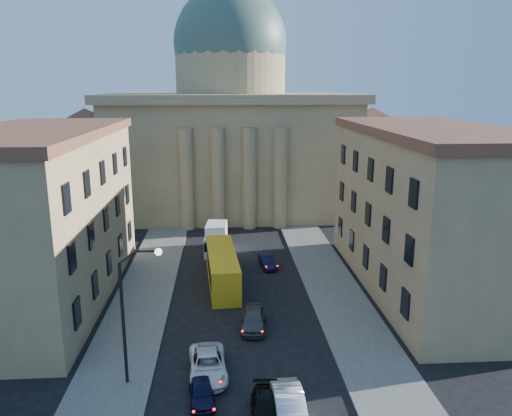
# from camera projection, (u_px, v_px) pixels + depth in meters

# --- Properties ---
(sidewalk_left) EXTENTS (5.00, 60.00, 0.15)m
(sidewalk_left) POSITION_uv_depth(u_px,v_px,m) (137.00, 313.00, 40.62)
(sidewalk_left) COLOR #55514D
(sidewalk_left) RESTS_ON ground
(sidewalk_right) EXTENTS (5.00, 60.00, 0.15)m
(sidewalk_right) POSITION_uv_depth(u_px,v_px,m) (343.00, 307.00, 41.73)
(sidewalk_right) COLOR #55514D
(sidewalk_right) RESTS_ON ground
(church) EXTENTS (68.02, 28.76, 36.60)m
(church) POSITION_uv_depth(u_px,v_px,m) (231.00, 128.00, 74.69)
(church) COLOR #826E50
(church) RESTS_ON ground
(building_left) EXTENTS (11.60, 26.60, 14.70)m
(building_left) POSITION_uv_depth(u_px,v_px,m) (39.00, 215.00, 42.20)
(building_left) COLOR tan
(building_left) RESTS_ON ground
(building_right) EXTENTS (11.60, 26.60, 14.70)m
(building_right) POSITION_uv_depth(u_px,v_px,m) (430.00, 208.00, 44.41)
(building_right) COLOR tan
(building_right) RESTS_ON ground
(street_lamp) EXTENTS (2.62, 0.44, 8.83)m
(street_lamp) POSITION_uv_depth(u_px,v_px,m) (131.00, 305.00, 29.79)
(street_lamp) COLOR black
(street_lamp) RESTS_ON ground
(car_left_near) EXTENTS (1.79, 3.70, 1.22)m
(car_left_near) POSITION_uv_depth(u_px,v_px,m) (202.00, 392.00, 29.20)
(car_left_near) COLOR black
(car_left_near) RESTS_ON ground
(car_right_near) EXTENTS (1.82, 4.80, 1.56)m
(car_right_near) POSITION_uv_depth(u_px,v_px,m) (289.00, 407.00, 27.55)
(car_right_near) COLOR #B9BBC1
(car_right_near) RESTS_ON ground
(car_left_mid) EXTENTS (2.72, 5.24, 1.41)m
(car_left_mid) POSITION_uv_depth(u_px,v_px,m) (208.00, 365.00, 31.84)
(car_left_mid) COLOR white
(car_left_mid) RESTS_ON ground
(car_right_mid) EXTENTS (2.00, 4.37, 1.24)m
(car_right_mid) POSITION_uv_depth(u_px,v_px,m) (266.00, 410.00, 27.56)
(car_right_mid) COLOR black
(car_right_mid) RESTS_ON ground
(car_right_far) EXTENTS (2.22, 4.64, 1.53)m
(car_right_far) POSITION_uv_depth(u_px,v_px,m) (254.00, 318.00, 38.08)
(car_right_far) COLOR #434448
(car_right_far) RESTS_ON ground
(car_right_distant) EXTENTS (1.77, 3.87, 1.23)m
(car_right_distant) POSITION_uv_depth(u_px,v_px,m) (267.00, 261.00, 50.92)
(car_right_distant) COLOR black
(car_right_distant) RESTS_ON ground
(city_bus) EXTENTS (3.29, 11.15, 3.10)m
(city_bus) POSITION_uv_depth(u_px,v_px,m) (222.00, 267.00, 46.43)
(city_bus) COLOR gold
(city_bus) RESTS_ON ground
(box_truck) EXTENTS (2.58, 5.64, 3.01)m
(box_truck) POSITION_uv_depth(u_px,v_px,m) (216.00, 239.00, 55.55)
(box_truck) COLOR white
(box_truck) RESTS_ON ground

